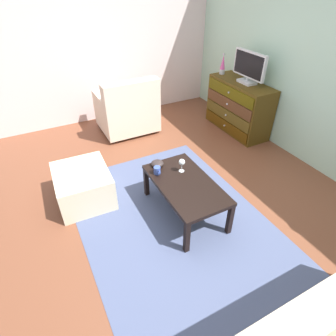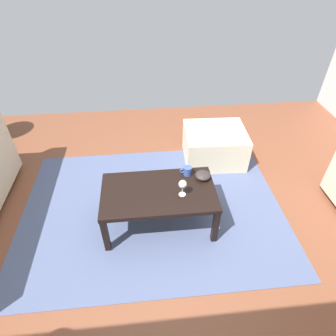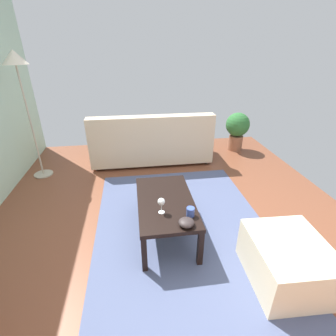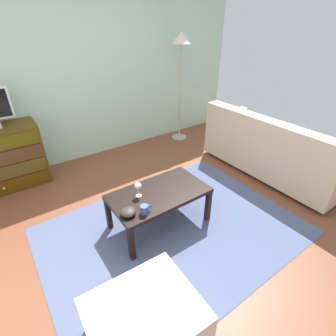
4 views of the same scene
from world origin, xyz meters
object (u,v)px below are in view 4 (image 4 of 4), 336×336
(coffee_table, at_px, (159,196))
(ottoman, at_px, (145,325))
(couch_large, at_px, (272,151))
(wine_glass, at_px, (138,186))
(mug, at_px, (145,209))
(standing_lamp, at_px, (181,49))
(bowl_decorative, at_px, (128,212))

(coffee_table, relative_size, ottoman, 1.44)
(couch_large, bearing_deg, wine_glass, 177.96)
(coffee_table, relative_size, wine_glass, 6.41)
(wine_glass, relative_size, ottoman, 0.22)
(mug, distance_m, ottoman, 0.91)
(coffee_table, bearing_deg, standing_lamp, 47.13)
(ottoman, height_order, standing_lamp, standing_lamp)
(couch_large, height_order, ottoman, couch_large)
(wine_glass, distance_m, ottoman, 1.19)
(ottoman, xyz_separation_m, standing_lamp, (2.34, 2.67, 1.34))
(mug, bearing_deg, wine_glass, 72.17)
(wine_glass, height_order, ottoman, wine_glass)
(mug, relative_size, couch_large, 0.06)
(standing_lamp, bearing_deg, bowl_decorative, -137.44)
(couch_large, xyz_separation_m, standing_lamp, (-0.32, 1.74, 1.20))
(coffee_table, bearing_deg, bowl_decorative, -162.89)
(coffee_table, xyz_separation_m, bowl_decorative, (-0.42, -0.13, 0.08))
(bowl_decorative, distance_m, ottoman, 0.91)
(wine_glass, bearing_deg, bowl_decorative, -138.29)
(bowl_decorative, relative_size, standing_lamp, 0.08)
(coffee_table, relative_size, bowl_decorative, 7.13)
(couch_large, height_order, standing_lamp, standing_lamp)
(coffee_table, height_order, ottoman, coffee_table)
(coffee_table, distance_m, mug, 0.36)
(mug, distance_m, standing_lamp, 2.90)
(standing_lamp, bearing_deg, coffee_table, -132.87)
(wine_glass, height_order, standing_lamp, standing_lamp)
(ottoman, relative_size, standing_lamp, 0.39)
(coffee_table, xyz_separation_m, mug, (-0.28, -0.19, 0.09))
(bowl_decorative, xyz_separation_m, standing_lamp, (2.02, 1.86, 1.08))
(wine_glass, relative_size, bowl_decorative, 1.11)
(wine_glass, relative_size, standing_lamp, 0.09)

